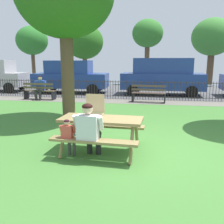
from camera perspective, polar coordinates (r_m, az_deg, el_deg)
The scene contains 18 objects.
ground at distance 7.36m, azimuth 8.98°, elevation -4.30°, with size 28.00×11.35×0.02m, color #447C34.
cobblestone_walkway at distance 12.22m, azimuth 9.19°, elevation 2.23°, with size 28.00×1.40×0.01m, color slate.
street_asphalt at distance 16.72m, azimuth 9.28°, elevation 4.83°, with size 28.00×7.69×0.01m, color #515154.
picnic_table_foreground at distance 5.53m, azimuth -2.45°, elevation -3.10°, with size 1.88×1.58×0.79m.
pizza_box_open at distance 5.65m, azimuth -4.14°, elevation 0.20°, with size 0.45×0.49×0.49m.
pizza_slice_on_table at distance 5.79m, azimuth -7.89°, elevation -0.70°, with size 0.17×0.25×0.02m.
adult_at_table at distance 5.08m, azimuth -5.20°, elevation -3.80°, with size 0.62×0.61×1.19m.
child_at_table at distance 5.24m, azimuth -9.85°, elevation -5.07°, with size 0.34×0.33×0.85m.
iron_fence_streetside at distance 12.84m, azimuth 9.28°, elevation 4.92°, with size 21.10×0.03×0.96m.
park_bench_left at distance 13.30m, azimuth -16.15°, elevation 4.53°, with size 1.61×0.52×0.85m.
park_bench_center at distance 12.02m, azimuth 8.34°, elevation 4.13°, with size 1.63×0.61×0.85m.
person_on_park_bench at distance 13.27m, azimuth -16.04°, elevation 5.57°, with size 0.62×0.61×1.19m.
parked_car_left at distance 15.50m, azimuth -9.38°, elevation 8.03°, with size 4.46×2.04×1.94m.
parked_car_center at distance 14.70m, azimuth 11.43°, elevation 8.10°, with size 4.67×2.11×2.08m.
far_tree_left at distance 23.88m, azimuth -17.72°, elevation 15.15°, with size 2.75×2.75×4.85m.
far_tree_midleft at distance 22.17m, azimuth -6.27°, elevation 15.50°, with size 3.19×3.19×4.88m.
far_tree_center at distance 21.44m, azimuth 8.11°, elevation 17.07°, with size 2.49×2.49×5.18m.
far_tree_midright at distance 21.86m, azimuth 21.88°, elevation 15.43°, with size 3.21×3.21×5.15m.
Camera 1 is at (-0.00, -5.39, 2.04)m, focal length 40.22 mm.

